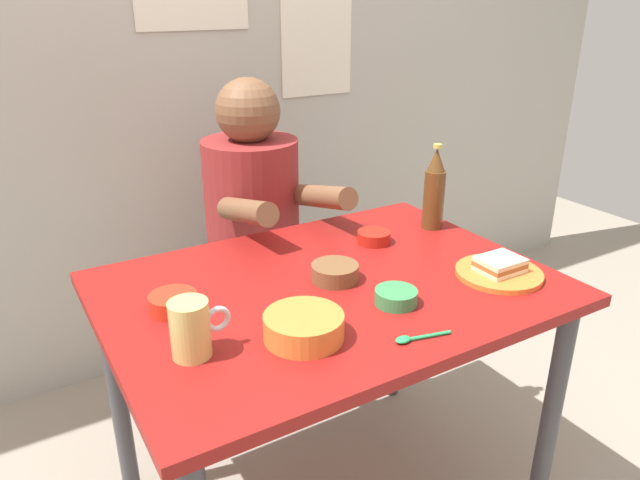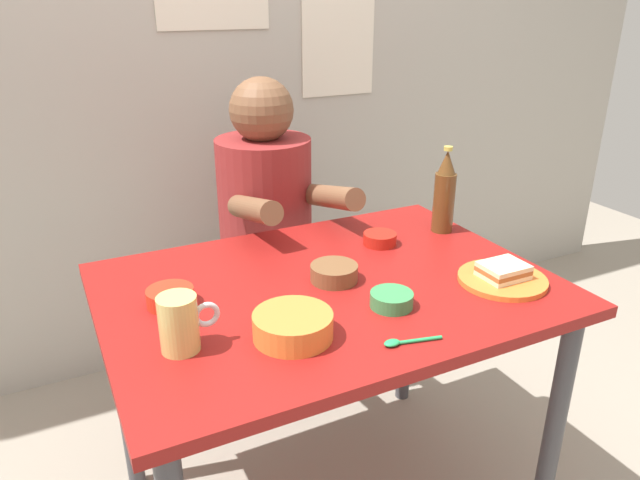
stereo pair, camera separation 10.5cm
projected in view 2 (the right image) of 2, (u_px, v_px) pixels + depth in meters
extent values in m
cube|color=#ADA89E|center=(197.00, 27.00, 2.13)|extent=(4.40, 0.08, 2.60)
cube|color=silver|center=(339.00, 31.00, 2.33)|extent=(0.32, 0.01, 0.50)
cube|color=maroon|center=(329.00, 289.00, 1.48)|extent=(1.10, 0.80, 0.03)
cylinder|color=#3F3F44|center=(554.00, 431.00, 1.54)|extent=(0.05, 0.05, 0.71)
cylinder|color=#3F3F44|center=(124.00, 389.00, 1.70)|extent=(0.05, 0.05, 0.71)
cylinder|color=#3F3F44|center=(407.00, 314.00, 2.10)|extent=(0.05, 0.05, 0.71)
cylinder|color=#4C4C51|center=(270.00, 338.00, 2.23)|extent=(0.08, 0.08, 0.41)
cylinder|color=#2D2D33|center=(268.00, 285.00, 2.14)|extent=(0.34, 0.34, 0.04)
cylinder|color=maroon|center=(265.00, 213.00, 2.04)|extent=(0.32, 0.32, 0.52)
sphere|color=brown|center=(261.00, 110.00, 1.90)|extent=(0.21, 0.21, 0.21)
cylinder|color=brown|center=(254.00, 209.00, 1.73)|extent=(0.07, 0.31, 0.14)
cylinder|color=brown|center=(332.00, 197.00, 1.84)|extent=(0.07, 0.31, 0.14)
cylinder|color=orange|center=(502.00, 279.00, 1.48)|extent=(0.22, 0.22, 0.01)
cube|color=beige|center=(503.00, 275.00, 1.47)|extent=(0.11, 0.09, 0.01)
cube|color=#9E592D|center=(503.00, 270.00, 1.47)|extent=(0.11, 0.09, 0.01)
cube|color=beige|center=(504.00, 266.00, 1.47)|extent=(0.11, 0.09, 0.01)
cylinder|color=#D1BC66|center=(179.00, 324.00, 1.18)|extent=(0.08, 0.08, 0.12)
torus|color=silver|center=(207.00, 315.00, 1.20)|extent=(0.06, 0.01, 0.06)
cylinder|color=#593819|center=(444.00, 203.00, 1.77)|extent=(0.06, 0.06, 0.18)
cone|color=#593819|center=(447.00, 162.00, 1.72)|extent=(0.05, 0.05, 0.07)
cylinder|color=#BFB74C|center=(448.00, 148.00, 1.71)|extent=(0.03, 0.03, 0.01)
cylinder|color=#388C4C|center=(392.00, 300.00, 1.36)|extent=(0.10, 0.10, 0.03)
cylinder|color=#5B643A|center=(392.00, 297.00, 1.36)|extent=(0.08, 0.08, 0.02)
cylinder|color=brown|center=(334.00, 273.00, 1.48)|extent=(0.12, 0.12, 0.04)
cylinder|color=brown|center=(334.00, 270.00, 1.48)|extent=(0.10, 0.10, 0.02)
cylinder|color=#B21E14|center=(380.00, 239.00, 1.70)|extent=(0.10, 0.10, 0.03)
cylinder|color=maroon|center=(380.00, 236.00, 1.70)|extent=(0.08, 0.08, 0.02)
cylinder|color=orange|center=(293.00, 326.00, 1.23)|extent=(0.17, 0.17, 0.05)
cylinder|color=#B25B2D|center=(293.00, 321.00, 1.23)|extent=(0.14, 0.14, 0.02)
cylinder|color=red|center=(170.00, 297.00, 1.37)|extent=(0.11, 0.11, 0.04)
cylinder|color=#A33521|center=(170.00, 294.00, 1.36)|extent=(0.09, 0.09, 0.02)
cylinder|color=#26A559|center=(417.00, 340.00, 1.22)|extent=(0.11, 0.03, 0.01)
ellipsoid|color=#26A559|center=(392.00, 343.00, 1.21)|extent=(0.04, 0.02, 0.01)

